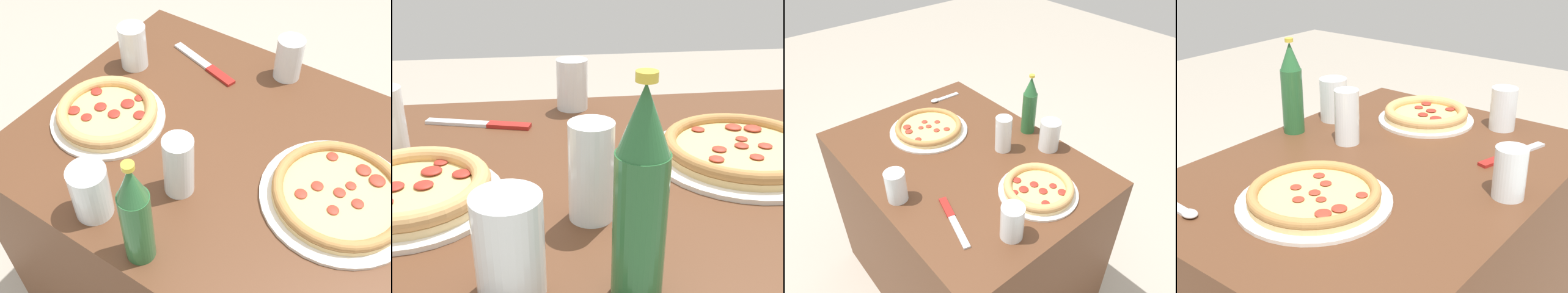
% 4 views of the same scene
% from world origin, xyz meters
% --- Properties ---
extents(table, '(1.03, 0.75, 0.78)m').
position_xyz_m(table, '(0.00, 0.00, 0.39)').
color(table, '#56331E').
rests_on(table, ground_plane).
extents(pizza_salami, '(0.27, 0.27, 0.04)m').
position_xyz_m(pizza_salami, '(-0.33, -0.08, 0.80)').
color(pizza_salami, silver).
rests_on(pizza_salami, table).
extents(pizza_pepperoni, '(0.33, 0.33, 0.04)m').
position_xyz_m(pizza_pepperoni, '(0.23, -0.00, 0.80)').
color(pizza_pepperoni, silver).
rests_on(pizza_pepperoni, table).
extents(glass_mango_juice, '(0.08, 0.08, 0.12)m').
position_xyz_m(glass_mango_juice, '(-0.18, -0.30, 0.84)').
color(glass_mango_juice, white).
rests_on(glass_mango_juice, table).
extents(glass_iced_tea, '(0.07, 0.07, 0.11)m').
position_xyz_m(glass_iced_tea, '(-0.05, 0.30, 0.83)').
color(glass_iced_tea, white).
rests_on(glass_iced_tea, table).
extents(glass_lemonade, '(0.06, 0.06, 0.14)m').
position_xyz_m(glass_lemonade, '(-0.07, -0.16, 0.84)').
color(glass_lemonade, white).
rests_on(glass_lemonade, table).
extents(glass_cola, '(0.07, 0.07, 0.12)m').
position_xyz_m(glass_cola, '(-0.41, 0.12, 0.83)').
color(glass_cola, white).
rests_on(glass_cola, table).
extents(beer_bottle, '(0.06, 0.06, 0.26)m').
position_xyz_m(beer_bottle, '(-0.04, -0.32, 0.90)').
color(beer_bottle, '#286033').
rests_on(beer_bottle, table).
extents(knife, '(0.22, 0.09, 0.01)m').
position_xyz_m(knife, '(-0.24, 0.22, 0.78)').
color(knife, maroon).
rests_on(knife, table).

